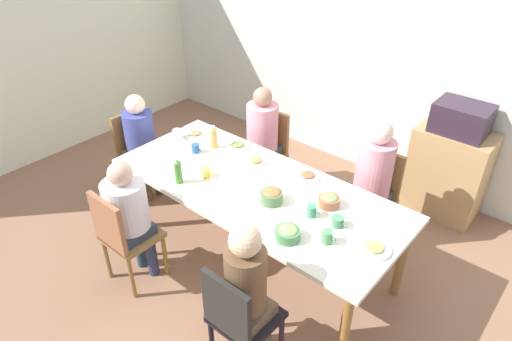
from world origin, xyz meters
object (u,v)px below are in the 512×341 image
Objects in this scene: dining_table at (256,193)px; cup_4 at (178,134)px; side_cabinet at (447,173)px; plate_2 at (195,134)px; chair_4 at (122,234)px; plate_0 at (374,248)px; cup_2 at (338,221)px; bottle_1 at (214,137)px; plate_3 at (238,145)px; plate_4 at (256,161)px; person_2 at (373,174)px; cup_1 at (327,237)px; cup_5 at (196,148)px; person_3 at (247,287)px; plate_1 at (308,176)px; cup_0 at (312,211)px; bowl_2 at (288,233)px; bottle_0 at (178,171)px; chair_0 at (138,149)px; person_4 at (128,211)px; chair_1 at (267,148)px; chair_3 at (238,317)px; bowl_0 at (329,200)px; microwave at (462,119)px; bowl_1 at (272,196)px; cup_3 at (206,173)px; person_1 at (262,133)px.

cup_4 reaches higher than dining_table.
plate_2 is at bearing -143.30° from side_cabinet.
chair_4 reaches higher than plate_0.
cup_2 is 1.49m from bottle_1.
cup_4 is (-0.55, -0.25, 0.03)m from plate_3.
person_2 is at bearing 32.28° from plate_4.
cup_1 reaches higher than cup_4.
cup_5 is 0.19m from bottle_1.
plate_1 is at bearing 107.59° from person_3.
cup_4 is (-1.66, 0.15, 0.00)m from cup_0.
cup_4 is at bearing 164.46° from bowl_2.
person_2 is at bearing -110.49° from side_cabinet.
plate_3 is 0.92× the size of bottle_1.
plate_3 is 0.24m from bottle_1.
bottle_0 reaches higher than bowl_2.
bowl_2 is (-0.51, -0.29, 0.03)m from plate_0.
plate_1 is at bearing 115.06° from bowl_2.
plate_2 is at bearing -175.20° from plate_1.
plate_3 is at bearing 145.14° from dining_table.
chair_0 is 0.79× the size of person_4.
plate_2 is 0.94× the size of bottle_1.
person_3 reaches higher than cup_5.
cup_2 reaches higher than dining_table.
side_cabinet is (1.59, 2.57, -0.24)m from person_4.
cup_2 is (1.78, -0.27, 0.02)m from plate_2.
chair_1 is 0.75× the size of person_3.
cup_1 is at bearing -9.64° from cup_4.
side_cabinet is at bearing 82.49° from chair_3.
person_4 is at bearing -179.90° from person_3.
chair_3 is 1.11m from bowl_0.
bottle_1 is at bearing -137.74° from microwave.
bottle_1 is (-1.33, 1.13, 0.37)m from chair_3.
dining_table is 12.16× the size of plate_3.
plate_4 is (-0.48, -0.11, 0.00)m from plate_1.
plate_3 is 0.90m from bowl_1.
cup_1 is (0.25, -0.17, 0.00)m from cup_0.
chair_4 is at bearing -120.92° from side_cabinet.
bowl_0 is 1.39× the size of cup_3.
person_2 is at bearing 46.25° from bottle_0.
bowl_2 is (0.34, -0.72, 0.03)m from plate_1.
plate_1 is (-0.38, 1.19, 0.08)m from person_3.
plate_3 is (-0.54, 0.38, 0.08)m from dining_table.
person_4 is at bearing -90.00° from person_1.
microwave reaches higher than cup_1.
bowl_0 is at bearing 38.87° from person_4.
plate_1 is 1.76× the size of cup_4.
microwave is at bearing 77.15° from cup_0.
cup_4 is 0.53× the size of bottle_0.
chair_4 is 8.21× the size of cup_5.
side_cabinet is at bearing 42.26° from bottle_1.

